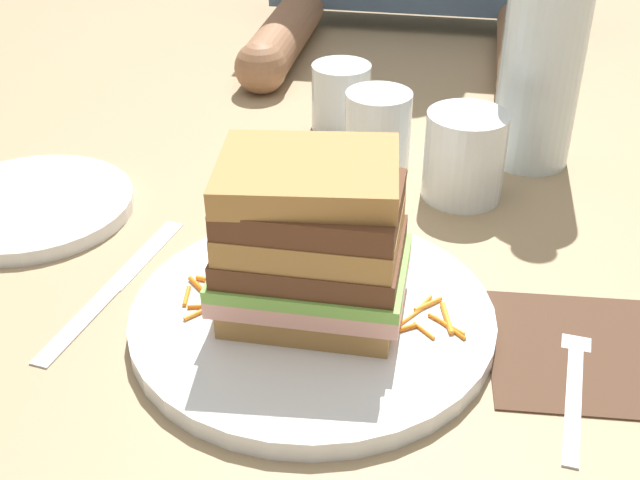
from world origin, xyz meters
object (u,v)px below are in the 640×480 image
Objects in this scene: sandwich at (311,242)px; main_plate at (312,317)px; napkin_dark at (576,350)px; side_plate at (31,206)px; empty_tumbler_0 at (378,131)px; empty_tumbler_1 at (341,97)px; water_bottle at (546,34)px; juice_glass at (464,161)px; knife at (111,289)px; fork at (576,367)px.

main_plate is at bearing -50.55° from sandwich.
side_plate reaches higher than napkin_dark.
empty_tumbler_0 is 0.10m from empty_tumbler_1.
water_bottle is at bearing 62.04° from main_plate.
empty_tumbler_0 reaches higher than empty_tumbler_1.
juice_glass is 0.14m from water_bottle.
napkin_dark is 0.33m from water_bottle.
knife is (-0.35, 0.01, 0.00)m from napkin_dark.
side_plate is at bearing -153.33° from empty_tumbler_0.
empty_tumbler_0 reaches higher than napkin_dark.
knife is at bearing 175.52° from sandwich.
fork is 0.83× the size of knife.
napkin_dark and knife have the same top height.
water_bottle is 0.18m from empty_tumbler_0.
knife is (-0.16, 0.01, -0.01)m from main_plate.
empty_tumbler_1 is (-0.20, 0.04, -0.09)m from water_bottle.
water_bottle is (0.32, 0.29, 0.13)m from knife.
juice_glass is 1.05× the size of empty_tumbler_0.
empty_tumbler_1 reaches higher than napkin_dark.
main_plate is 3.21× the size of juice_glass.
juice_glass is at bearing -125.83° from water_bottle.
empty_tumbler_0 is at bearing 121.40° from fork.
sandwich is at bearing -84.07° from empty_tumbler_1.
main_plate is at bearing -178.55° from napkin_dark.
juice_glass is at bearing 65.43° from sandwich.
water_bottle is at bearing 42.07° from knife.
empty_tumbler_0 is (-0.17, 0.26, 0.04)m from napkin_dark.
side_plate is (-0.28, 0.11, -0.06)m from sandwich.
sandwich is at bearing -178.76° from napkin_dark.
sandwich reaches higher than juice_glass.
water_bottle is at bearing 16.47° from empty_tumbler_0.
fork is at bearing -5.09° from knife.
empty_tumbler_0 is at bearing 86.99° from main_plate.
side_plate is (-0.28, 0.11, -0.00)m from main_plate.
juice_glass is (-0.09, 0.21, 0.03)m from napkin_dark.
juice_glass reaches higher than empty_tumbler_0.
napkin_dark is at bearing -85.37° from water_bottle.
sandwich reaches higher than fork.
main_plate is 1.98× the size of sandwich.
main_plate reaches higher than napkin_dark.
water_bottle reaches higher than empty_tumbler_1.
fork is (-0.00, -0.02, 0.00)m from napkin_dark.
empty_tumbler_0 is at bearing 86.87° from sandwich.
main_plate is 0.19m from napkin_dark.
fork is 0.58× the size of water_bottle.
napkin_dark is 0.31m from empty_tumbler_0.
empty_tumbler_1 is 0.34m from side_plate.
empty_tumbler_0 is 0.33m from side_plate.
knife is 2.81× the size of empty_tumbler_1.
sandwich is at bearing 129.45° from main_plate.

